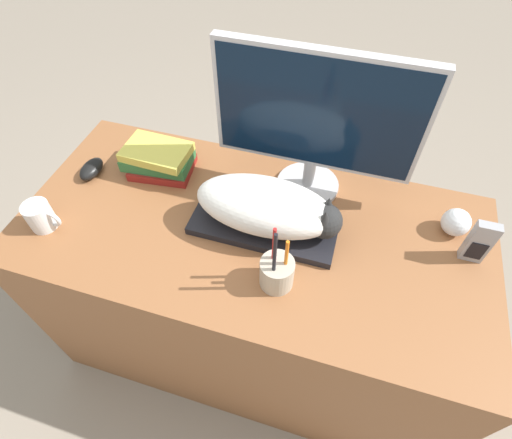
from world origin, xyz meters
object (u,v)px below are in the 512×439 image
Objects in this scene: baseball at (456,222)px; phone at (479,242)px; cat at (270,207)px; coffee_mug at (41,216)px; monitor at (317,119)px; pen_cup at (277,272)px; book_stack at (159,159)px; computer_mouse at (91,169)px; keyboard at (264,224)px.

baseball is 0.10m from phone.
cat is 2.95× the size of phone.
cat is at bearing 15.97° from coffee_mug.
monitor is 2.48× the size of pen_cup.
pen_cup is 0.56m from book_stack.
monitor is at bearing 11.80° from computer_mouse.
phone is at bearing -4.34° from book_stack.
computer_mouse is 1.17m from phone.
monitor is 5.40× the size of coffee_mug.
monitor is 0.53m from phone.
phone is at bearing 6.10° from keyboard.
pen_cup is at bearing -144.82° from baseball.
phone reaches higher than baseball.
book_stack reaches higher than baseball.
book_stack is (-0.39, 0.13, 0.03)m from keyboard.
computer_mouse is 0.45× the size of pen_cup.
monitor is 7.10× the size of baseball.
cat is at bearing 0.00° from keyboard.
monitor is (0.07, 0.20, 0.17)m from cat.
pen_cup is (0.68, -0.22, 0.03)m from computer_mouse.
keyboard is at bearing -164.67° from baseball.
baseball is at bearing 15.33° from keyboard.
monitor is 0.42m from pen_cup.
computer_mouse is (-0.61, 0.05, -0.07)m from cat.
phone is (1.18, 0.24, 0.03)m from coffee_mug.
keyboard is 3.99× the size of coffee_mug.
monitor reaches higher than phone.
keyboard is 0.60m from computer_mouse.
coffee_mug is 0.46× the size of pen_cup.
baseball is at bearing 4.59° from computer_mouse.
book_stack is at bearing 161.20° from keyboard.
coffee_mug is (-0.63, -0.18, -0.05)m from cat.
pen_cup is 1.64× the size of phone.
keyboard is at bearing 115.78° from pen_cup.
monitor reaches higher than baseball.
coffee_mug is (-0.01, -0.23, 0.02)m from computer_mouse.
cat is 0.43m from book_stack.
phone is at bearing 6.27° from cat.
coffee_mug is at bearing -93.18° from computer_mouse.
cat is 0.73× the size of monitor.
baseball is (0.52, 0.14, 0.03)m from keyboard.
coffee_mug reaches higher than keyboard.
baseball is 0.35× the size of book_stack.
baseball is (1.12, 0.09, 0.02)m from computer_mouse.
cat is 1.80× the size of pen_cup.
coffee_mug is (-0.70, -0.37, -0.22)m from monitor.
computer_mouse is 1.12m from baseball.
phone is 0.96m from book_stack.
monitor reaches higher than cat.
pen_cup is (0.08, -0.17, 0.04)m from keyboard.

